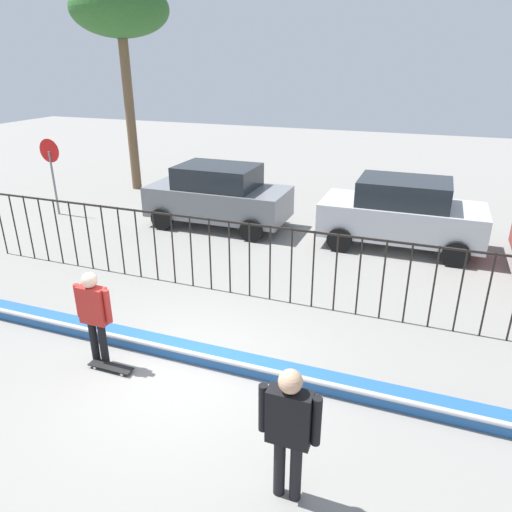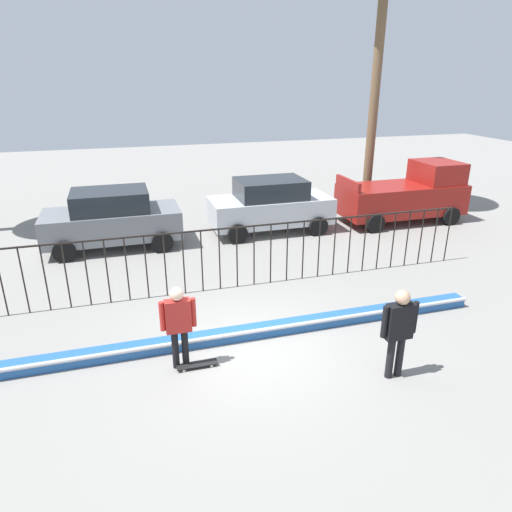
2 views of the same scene
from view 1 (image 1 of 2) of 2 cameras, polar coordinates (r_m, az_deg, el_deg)
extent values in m
plane|color=gray|center=(8.21, -8.57, -13.75)|extent=(60.00, 60.00, 0.00)
cube|color=#235699|center=(8.46, -7.16, -11.53)|extent=(11.00, 0.36, 0.22)
cylinder|color=#B2B2B7|center=(8.27, -7.78, -11.54)|extent=(11.00, 0.09, 0.09)
cylinder|color=black|center=(14.13, -28.34, 3.43)|extent=(0.04, 0.04, 1.69)
cylinder|color=black|center=(13.79, -27.04, 3.25)|extent=(0.04, 0.04, 1.69)
cylinder|color=black|center=(13.45, -25.67, 3.06)|extent=(0.04, 0.04, 1.69)
cylinder|color=black|center=(13.13, -24.24, 2.86)|extent=(0.04, 0.04, 1.69)
cylinder|color=black|center=(12.81, -22.73, 2.65)|extent=(0.04, 0.04, 1.69)
cylinder|color=black|center=(12.51, -21.15, 2.43)|extent=(0.04, 0.04, 1.69)
cylinder|color=black|center=(12.21, -19.50, 2.19)|extent=(0.04, 0.04, 1.69)
cylinder|color=black|center=(11.93, -17.76, 1.94)|extent=(0.04, 0.04, 1.69)
cylinder|color=black|center=(11.65, -15.94, 1.68)|extent=(0.04, 0.04, 1.69)
cylinder|color=black|center=(11.39, -14.04, 1.40)|extent=(0.04, 0.04, 1.69)
cylinder|color=black|center=(11.14, -12.04, 1.11)|extent=(0.04, 0.04, 1.69)
cylinder|color=black|center=(10.91, -9.97, 0.80)|extent=(0.04, 0.04, 1.69)
cylinder|color=black|center=(10.69, -7.80, 0.48)|extent=(0.04, 0.04, 1.69)
cylinder|color=black|center=(10.49, -5.55, 0.14)|extent=(0.04, 0.04, 1.69)
cylinder|color=black|center=(10.31, -3.21, -0.20)|extent=(0.04, 0.04, 1.69)
cylinder|color=black|center=(10.14, -0.79, -0.56)|extent=(0.04, 0.04, 1.69)
cylinder|color=black|center=(10.00, 1.70, -0.93)|extent=(0.04, 0.04, 1.69)
cylinder|color=black|center=(9.87, 4.26, -1.31)|extent=(0.04, 0.04, 1.69)
cylinder|color=black|center=(9.76, 6.89, -1.69)|extent=(0.04, 0.04, 1.69)
cylinder|color=black|center=(9.68, 9.57, -2.08)|extent=(0.04, 0.04, 1.69)
cylinder|color=black|center=(9.61, 12.29, -2.47)|extent=(0.04, 0.04, 1.69)
cylinder|color=black|center=(9.57, 15.04, -2.86)|extent=(0.04, 0.04, 1.69)
cylinder|color=black|center=(9.55, 17.81, -3.24)|extent=(0.04, 0.04, 1.69)
cylinder|color=black|center=(9.56, 20.59, -3.62)|extent=(0.04, 0.04, 1.69)
cylinder|color=black|center=(9.59, 23.36, -3.99)|extent=(0.04, 0.04, 1.69)
cylinder|color=black|center=(9.64, 26.11, -4.34)|extent=(0.04, 0.04, 1.69)
cube|color=black|center=(9.85, -0.82, 3.84)|extent=(14.00, 0.04, 0.04)
cylinder|color=black|center=(8.63, -18.91, -9.72)|extent=(0.13, 0.13, 0.79)
cylinder|color=black|center=(8.52, -17.91, -10.02)|extent=(0.13, 0.13, 0.79)
cube|color=#B22823|center=(8.23, -19.03, -5.61)|extent=(0.48, 0.21, 0.65)
sphere|color=beige|center=(8.03, -19.43, -2.75)|extent=(0.26, 0.26, 0.26)
cylinder|color=#B22823|center=(8.39, -20.61, -5.02)|extent=(0.10, 0.10, 0.58)
cylinder|color=#B22823|center=(8.04, -17.43, -5.80)|extent=(0.10, 0.10, 0.58)
cube|color=black|center=(8.51, -17.09, -12.61)|extent=(0.80, 0.20, 0.02)
cylinder|color=silver|center=(8.44, -15.25, -13.02)|extent=(0.05, 0.03, 0.05)
cylinder|color=silver|center=(8.34, -15.85, -13.55)|extent=(0.05, 0.03, 0.05)
cylinder|color=silver|center=(8.73, -18.21, -12.09)|extent=(0.05, 0.03, 0.05)
cylinder|color=silver|center=(8.64, -18.83, -12.59)|extent=(0.05, 0.03, 0.05)
cylinder|color=black|center=(6.08, 2.84, -23.96)|extent=(0.14, 0.14, 0.83)
cylinder|color=black|center=(6.05, 4.81, -24.39)|extent=(0.14, 0.14, 0.83)
cube|color=black|center=(5.54, 4.03, -18.78)|extent=(0.51, 0.22, 0.69)
sphere|color=tan|center=(5.23, 4.18, -14.84)|extent=(0.27, 0.27, 0.27)
cylinder|color=black|center=(5.58, 0.87, -17.81)|extent=(0.11, 0.11, 0.62)
cylinder|color=black|center=(5.46, 7.31, -19.15)|extent=(0.11, 0.11, 0.62)
cube|color=slate|center=(14.73, -4.55, 6.61)|extent=(4.30, 1.90, 0.90)
cube|color=#1E2328|center=(14.54, -4.64, 9.56)|extent=(2.37, 1.71, 0.66)
cylinder|color=black|center=(15.19, 2.06, 5.38)|extent=(0.68, 0.22, 0.68)
cylinder|color=black|center=(13.49, -0.53, 3.15)|extent=(0.68, 0.22, 0.68)
cylinder|color=black|center=(16.31, -7.78, 6.40)|extent=(0.68, 0.22, 0.68)
cylinder|color=black|center=(14.74, -11.23, 4.42)|extent=(0.68, 0.22, 0.68)
cube|color=#B7BABF|center=(13.56, 17.04, 4.25)|extent=(4.30, 1.90, 0.90)
cube|color=#1E2328|center=(13.35, 17.42, 7.42)|extent=(2.37, 1.71, 0.66)
cylinder|color=black|center=(14.62, 22.84, 2.88)|extent=(0.68, 0.22, 0.68)
cylinder|color=black|center=(12.82, 22.94, 0.23)|extent=(0.68, 0.22, 0.68)
cylinder|color=black|center=(14.74, 11.49, 4.39)|extent=(0.68, 0.22, 0.68)
cylinder|color=black|center=(12.96, 10.05, 1.97)|extent=(0.68, 0.22, 0.68)
cylinder|color=slate|center=(17.12, -23.14, 8.04)|extent=(0.07, 0.07, 2.10)
cylinder|color=red|center=(16.93, -23.65, 11.54)|extent=(0.76, 0.02, 0.76)
cylinder|color=brown|center=(19.52, -14.88, 15.80)|extent=(0.36, 0.36, 5.52)
ellipsoid|color=#2D6028|center=(19.48, -16.09, 26.69)|extent=(3.49, 3.49, 1.92)
camera|label=2|loc=(6.13, -92.83, 3.81)|focal=32.46mm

